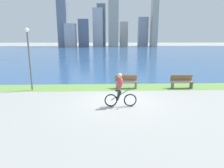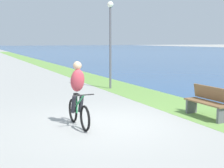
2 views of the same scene
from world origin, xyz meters
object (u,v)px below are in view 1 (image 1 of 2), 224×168
at_px(bench_far_along_path, 182,82).
at_px(lamppost_tall, 29,50).
at_px(bench_near_path, 126,82).
at_px(cyclist_lead, 120,90).

xyz_separation_m(bench_far_along_path, lamppost_tall, (-10.06, -0.13, 2.15)).
height_order(bench_near_path, bench_far_along_path, same).
xyz_separation_m(cyclist_lead, lamppost_tall, (-5.54, 3.44, 1.76)).
height_order(cyclist_lead, bench_near_path, cyclist_lead).
height_order(cyclist_lead, bench_far_along_path, cyclist_lead).
relative_size(cyclist_lead, bench_far_along_path, 1.12).
xyz_separation_m(bench_near_path, bench_far_along_path, (3.80, -0.11, 0.00)).
bearing_deg(bench_near_path, bench_far_along_path, -1.69).
bearing_deg(bench_far_along_path, cyclist_lead, -141.61).
relative_size(bench_near_path, lamppost_tall, 0.38).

